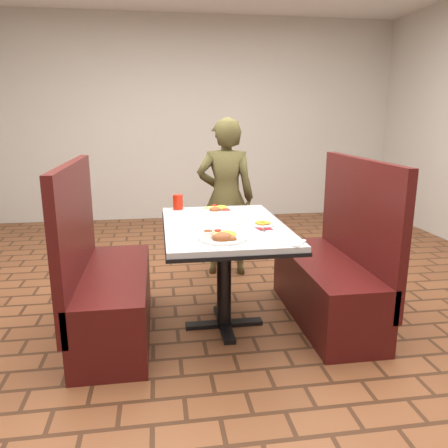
{
  "coord_description": "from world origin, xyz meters",
  "views": [
    {
      "loc": [
        -0.43,
        -2.82,
        1.46
      ],
      "look_at": [
        0.0,
        0.0,
        0.75
      ],
      "focal_mm": 35.0,
      "sensor_mm": 36.0,
      "label": 1
    }
  ],
  "objects_px": {
    "dining_table": "(224,238)",
    "plantain_plate": "(262,224)",
    "far_dinner_plate": "(218,208)",
    "booth_bench_left": "(106,289)",
    "diner_person": "(226,198)",
    "near_dinner_plate": "(222,235)",
    "booth_bench_right": "(333,276)",
    "red_tumbler": "(178,202)"
  },
  "relations": [
    {
      "from": "dining_table",
      "to": "plantain_plate",
      "type": "relative_size",
      "value": 7.37
    },
    {
      "from": "far_dinner_plate",
      "to": "booth_bench_left",
      "type": "bearing_deg",
      "value": -153.22
    },
    {
      "from": "dining_table",
      "to": "diner_person",
      "type": "distance_m",
      "value": 1.11
    },
    {
      "from": "dining_table",
      "to": "diner_person",
      "type": "height_order",
      "value": "diner_person"
    },
    {
      "from": "near_dinner_plate",
      "to": "far_dinner_plate",
      "type": "distance_m",
      "value": 0.8
    },
    {
      "from": "booth_bench_left",
      "to": "near_dinner_plate",
      "type": "distance_m",
      "value": 0.94
    },
    {
      "from": "plantain_plate",
      "to": "dining_table",
      "type": "bearing_deg",
      "value": 162.74
    },
    {
      "from": "dining_table",
      "to": "booth_bench_left",
      "type": "relative_size",
      "value": 1.01
    },
    {
      "from": "diner_person",
      "to": "booth_bench_right",
      "type": "bearing_deg",
      "value": 128.46
    },
    {
      "from": "diner_person",
      "to": "near_dinner_plate",
      "type": "relative_size",
      "value": 5.17
    },
    {
      "from": "booth_bench_left",
      "to": "far_dinner_plate",
      "type": "height_order",
      "value": "booth_bench_left"
    },
    {
      "from": "booth_bench_left",
      "to": "plantain_plate",
      "type": "bearing_deg",
      "value": -4.21
    },
    {
      "from": "near_dinner_plate",
      "to": "far_dinner_plate",
      "type": "bearing_deg",
      "value": 83.85
    },
    {
      "from": "booth_bench_left",
      "to": "plantain_plate",
      "type": "xyz_separation_m",
      "value": [
        1.05,
        -0.08,
        0.43
      ]
    },
    {
      "from": "dining_table",
      "to": "far_dinner_plate",
      "type": "bearing_deg",
      "value": 87.77
    },
    {
      "from": "far_dinner_plate",
      "to": "near_dinner_plate",
      "type": "bearing_deg",
      "value": -96.15
    },
    {
      "from": "plantain_plate",
      "to": "booth_bench_right",
      "type": "bearing_deg",
      "value": 7.95
    },
    {
      "from": "far_dinner_plate",
      "to": "booth_bench_right",
      "type": "bearing_deg",
      "value": -27.71
    },
    {
      "from": "diner_person",
      "to": "red_tumbler",
      "type": "relative_size",
      "value": 12.56
    },
    {
      "from": "far_dinner_plate",
      "to": "red_tumbler",
      "type": "bearing_deg",
      "value": 158.12
    },
    {
      "from": "booth_bench_right",
      "to": "diner_person",
      "type": "distance_m",
      "value": 1.32
    },
    {
      "from": "diner_person",
      "to": "red_tumbler",
      "type": "height_order",
      "value": "diner_person"
    },
    {
      "from": "diner_person",
      "to": "far_dinner_plate",
      "type": "xyz_separation_m",
      "value": [
        -0.17,
        -0.68,
        0.05
      ]
    },
    {
      "from": "booth_bench_left",
      "to": "dining_table",
      "type": "bearing_deg",
      "value": 0.0
    },
    {
      "from": "dining_table",
      "to": "plantain_plate",
      "type": "distance_m",
      "value": 0.28
    },
    {
      "from": "booth_bench_right",
      "to": "red_tumbler",
      "type": "xyz_separation_m",
      "value": [
        -1.08,
        0.53,
        0.48
      ]
    },
    {
      "from": "plantain_plate",
      "to": "diner_person",
      "type": "bearing_deg",
      "value": 93.16
    },
    {
      "from": "far_dinner_plate",
      "to": "plantain_plate",
      "type": "distance_m",
      "value": 0.54
    },
    {
      "from": "booth_bench_left",
      "to": "plantain_plate",
      "type": "relative_size",
      "value": 7.29
    },
    {
      "from": "booth_bench_right",
      "to": "near_dinner_plate",
      "type": "height_order",
      "value": "booth_bench_right"
    },
    {
      "from": "diner_person",
      "to": "red_tumbler",
      "type": "bearing_deg",
      "value": 59.46
    },
    {
      "from": "booth_bench_left",
      "to": "plantain_plate",
      "type": "distance_m",
      "value": 1.13
    },
    {
      "from": "plantain_plate",
      "to": "red_tumbler",
      "type": "height_order",
      "value": "red_tumbler"
    },
    {
      "from": "booth_bench_right",
      "to": "diner_person",
      "type": "relative_size",
      "value": 0.83
    },
    {
      "from": "booth_bench_left",
      "to": "booth_bench_right",
      "type": "height_order",
      "value": "same"
    },
    {
      "from": "dining_table",
      "to": "booth_bench_right",
      "type": "height_order",
      "value": "booth_bench_right"
    },
    {
      "from": "booth_bench_right",
      "to": "plantain_plate",
      "type": "xyz_separation_m",
      "value": [
        -0.55,
        -0.08,
        0.43
      ]
    },
    {
      "from": "near_dinner_plate",
      "to": "dining_table",
      "type": "bearing_deg",
      "value": 79.68
    },
    {
      "from": "near_dinner_plate",
      "to": "red_tumbler",
      "type": "bearing_deg",
      "value": 103.19
    },
    {
      "from": "near_dinner_plate",
      "to": "booth_bench_left",
      "type": "bearing_deg",
      "value": 152.44
    },
    {
      "from": "near_dinner_plate",
      "to": "red_tumbler",
      "type": "xyz_separation_m",
      "value": [
        -0.21,
        0.91,
        0.03
      ]
    },
    {
      "from": "dining_table",
      "to": "booth_bench_right",
      "type": "relative_size",
      "value": 1.01
    }
  ]
}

